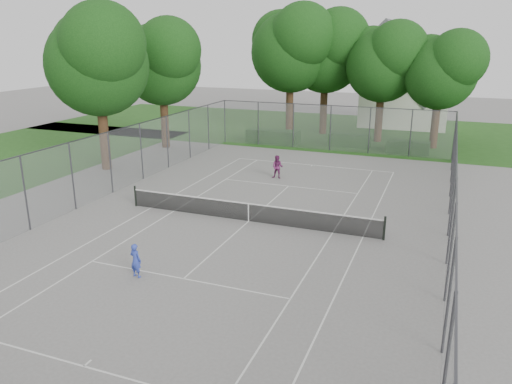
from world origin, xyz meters
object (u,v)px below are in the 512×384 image
(tennis_net, at_px, (248,211))
(woman_player, at_px, (277,167))
(girl_player, at_px, (136,260))
(house, at_px, (406,84))

(tennis_net, height_order, woman_player, woman_player)
(girl_player, relative_size, woman_player, 0.90)
(tennis_net, distance_m, girl_player, 7.08)
(house, bearing_deg, woman_player, -103.11)
(girl_player, xyz_separation_m, woman_player, (0.51, 14.67, 0.07))
(tennis_net, distance_m, house, 31.59)
(tennis_net, relative_size, woman_player, 8.78)
(tennis_net, distance_m, woman_player, 7.89)
(tennis_net, relative_size, girl_player, 9.78)
(house, bearing_deg, girl_player, -98.89)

